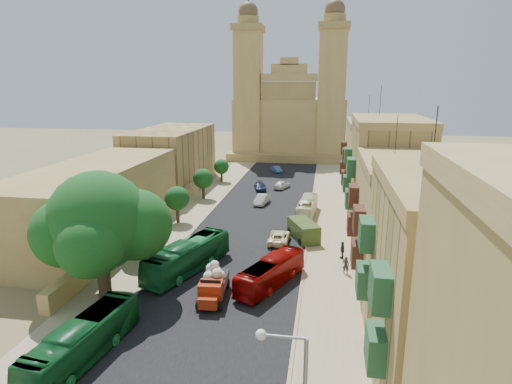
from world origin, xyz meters
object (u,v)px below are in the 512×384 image
(ficus_tree, at_px, (100,224))
(pedestrian_c, at_px, (342,250))
(red_truck, at_px, (213,283))
(car_white_b, at_px, (282,185))
(street_tree_d, at_px, (221,167))
(car_white_a, at_px, (262,200))
(olive_pickup, at_px, (303,231))
(street_tree_a, at_px, (137,225))
(street_tree_b, at_px, (177,198))
(bus_green_south, at_px, (83,341))
(bus_red_east, at_px, (271,272))
(bus_cream_east, at_px, (307,207))
(pedestrian_a, at_px, (346,265))
(street_tree_c, at_px, (203,179))
(bus_green_north, at_px, (188,256))
(car_dkblue, at_px, (260,186))
(car_blue_a, at_px, (196,244))
(church, at_px, (291,118))
(car_blue_b, at_px, (277,169))
(car_cream, at_px, (279,237))

(ficus_tree, height_order, pedestrian_c, ficus_tree)
(red_truck, bearing_deg, car_white_b, 87.54)
(street_tree_d, distance_m, car_white_a, 16.76)
(olive_pickup, bearing_deg, street_tree_a, -152.88)
(street_tree_b, relative_size, bus_green_south, 0.49)
(bus_red_east, relative_size, bus_cream_east, 1.04)
(pedestrian_c, bearing_deg, pedestrian_a, -11.81)
(street_tree_b, xyz_separation_m, street_tree_d, (0.00, 24.00, -0.42))
(car_white_a, bearing_deg, street_tree_c, 178.51)
(bus_green_north, relative_size, pedestrian_a, 6.28)
(car_dkblue, bearing_deg, car_blue_a, -110.35)
(car_white_b, bearing_deg, bus_green_north, 104.02)
(ficus_tree, xyz_separation_m, car_dkblue, (7.35, 38.92, -5.78))
(olive_pickup, height_order, bus_cream_east, bus_cream_east)
(red_truck, height_order, car_white_a, red_truck)
(ficus_tree, xyz_separation_m, pedestrian_a, (20.40, 7.67, -5.55))
(street_tree_b, bearing_deg, bus_green_south, -82.97)
(olive_pickup, xyz_separation_m, bus_red_east, (-2.25, -12.30, 0.22))
(ficus_tree, relative_size, red_truck, 2.02)
(street_tree_b, relative_size, bus_cream_east, 0.56)
(ficus_tree, xyz_separation_m, red_truck, (9.19, 1.00, -5.08))
(street_tree_b, distance_m, street_tree_d, 24.00)
(red_truck, relative_size, bus_green_south, 0.55)
(church, xyz_separation_m, car_dkblue, (-2.05, -35.68, -8.87))
(car_white_a, relative_size, car_white_b, 1.07)
(street_tree_a, height_order, car_blue_a, street_tree_a)
(church, distance_m, car_dkblue, 36.83)
(street_tree_b, height_order, car_blue_a, street_tree_b)
(car_white_b, distance_m, car_blue_b, 14.19)
(street_tree_b, distance_m, car_white_b, 23.74)
(bus_red_east, xyz_separation_m, pedestrian_a, (6.75, 3.53, -0.39))
(car_blue_a, distance_m, car_white_b, 29.98)
(car_dkblue, distance_m, car_white_b, 3.92)
(street_tree_b, xyz_separation_m, car_white_a, (9.50, 10.35, -2.52))
(car_blue_a, bearing_deg, bus_cream_east, 56.21)
(street_tree_b, relative_size, pedestrian_a, 2.78)
(red_truck, relative_size, pedestrian_c, 2.93)
(street_tree_d, bearing_deg, street_tree_b, -90.00)
(church, height_order, bus_green_north, church)
(church, relative_size, car_cream, 7.52)
(street_tree_c, height_order, car_blue_b, street_tree_c)
(car_white_a, distance_m, pedestrian_c, 22.07)
(street_tree_a, height_order, street_tree_c, street_tree_a)
(bus_red_east, bearing_deg, street_tree_c, -38.96)
(street_tree_c, distance_m, bus_cream_east, 17.79)
(car_blue_a, xyz_separation_m, car_white_a, (4.35, 19.04, 0.03))
(bus_red_east, height_order, car_white_b, bus_red_east)
(street_tree_c, distance_m, olive_pickup, 22.78)
(street_tree_c, relative_size, street_tree_d, 1.14)
(street_tree_c, bearing_deg, car_blue_b, 68.25)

